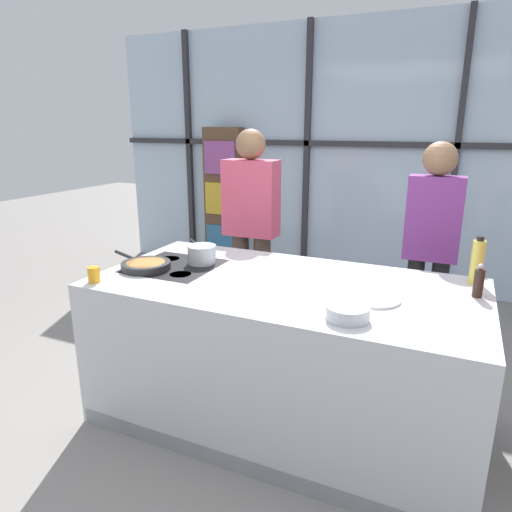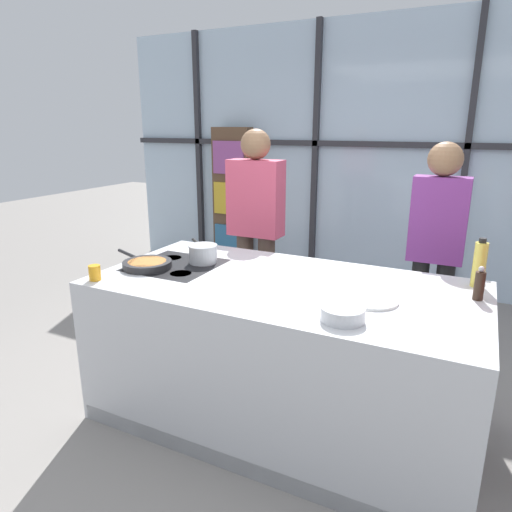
# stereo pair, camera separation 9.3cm
# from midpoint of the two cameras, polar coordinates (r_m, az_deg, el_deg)

# --- Properties ---
(ground_plane) EXTENTS (18.00, 18.00, 0.00)m
(ground_plane) POSITION_cam_midpoint_polar(r_m,az_deg,el_deg) (2.99, 4.08, -19.42)
(ground_plane) COLOR gray
(back_window_wall) EXTENTS (6.40, 0.10, 2.80)m
(back_window_wall) POSITION_cam_midpoint_polar(r_m,az_deg,el_deg) (5.08, 16.49, 11.71)
(back_window_wall) COLOR silver
(back_window_wall) RESTS_ON ground_plane
(bookshelf) EXTENTS (0.47, 0.19, 1.71)m
(bookshelf) POSITION_cam_midpoint_polar(r_m,az_deg,el_deg) (5.56, -2.47, 6.98)
(bookshelf) COLOR brown
(bookshelf) RESTS_ON ground_plane
(demo_island) EXTENTS (2.16, 1.09, 0.88)m
(demo_island) POSITION_cam_midpoint_polar(r_m,az_deg,el_deg) (2.76, 4.22, -11.97)
(demo_island) COLOR silver
(demo_island) RESTS_ON ground_plane
(spectator_far_left) EXTENTS (0.45, 0.24, 1.71)m
(spectator_far_left) POSITION_cam_midpoint_polar(r_m,az_deg,el_deg) (3.77, 0.67, 4.37)
(spectator_far_left) COLOR #47382D
(spectator_far_left) RESTS_ON ground_plane
(spectator_center_left) EXTENTS (0.37, 0.23, 1.63)m
(spectator_center_left) POSITION_cam_midpoint_polar(r_m,az_deg,el_deg) (3.42, 22.32, 1.64)
(spectator_center_left) COLOR black
(spectator_center_left) RESTS_ON ground_plane
(frying_pan) EXTENTS (0.52, 0.31, 0.04)m
(frying_pan) POSITION_cam_midpoint_polar(r_m,az_deg,el_deg) (2.90, -12.61, -0.97)
(frying_pan) COLOR #232326
(frying_pan) RESTS_ON demo_island
(saucepan) EXTENTS (0.29, 0.27, 0.12)m
(saucepan) POSITION_cam_midpoint_polar(r_m,az_deg,el_deg) (2.94, -5.75, 0.37)
(saucepan) COLOR silver
(saucepan) RESTS_ON demo_island
(white_plate) EXTENTS (0.26, 0.26, 0.01)m
(white_plate) POSITION_cam_midpoint_polar(r_m,az_deg,el_deg) (2.38, 15.38, -5.37)
(white_plate) COLOR white
(white_plate) RESTS_ON demo_island
(mixing_bowl) EXTENTS (0.20, 0.20, 0.07)m
(mixing_bowl) POSITION_cam_midpoint_polar(r_m,az_deg,el_deg) (2.12, 12.04, -7.01)
(mixing_bowl) COLOR silver
(mixing_bowl) RESTS_ON demo_island
(oil_bottle) EXTENTS (0.07, 0.07, 0.27)m
(oil_bottle) POSITION_cam_midpoint_polar(r_m,az_deg,el_deg) (2.77, 27.02, -0.91)
(oil_bottle) COLOR #E0CC4C
(oil_bottle) RESTS_ON demo_island
(pepper_grinder) EXTENTS (0.05, 0.05, 0.18)m
(pepper_grinder) POSITION_cam_midpoint_polar(r_m,az_deg,el_deg) (2.58, 27.09, -3.23)
(pepper_grinder) COLOR #332319
(pepper_grinder) RESTS_ON demo_island
(juice_glass_near) EXTENTS (0.07, 0.07, 0.09)m
(juice_glass_near) POSITION_cam_midpoint_polar(r_m,az_deg,el_deg) (2.74, -18.60, -2.00)
(juice_glass_near) COLOR orange
(juice_glass_near) RESTS_ON demo_island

